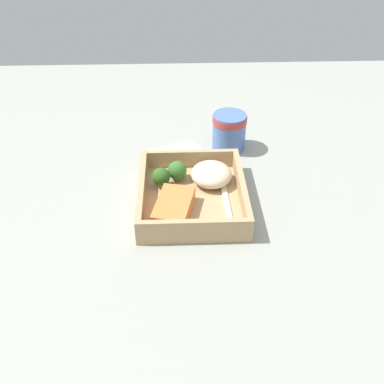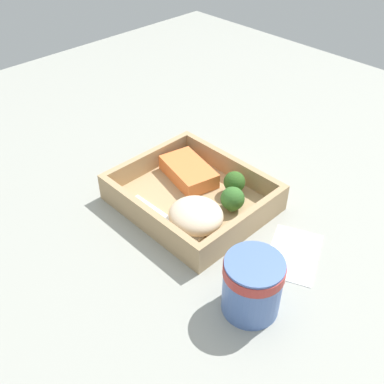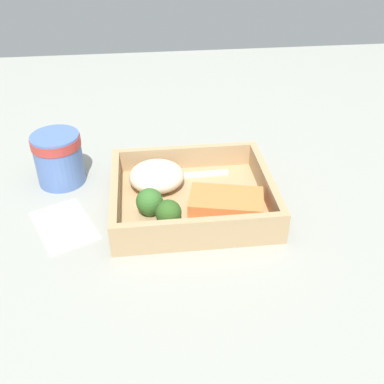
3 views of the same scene
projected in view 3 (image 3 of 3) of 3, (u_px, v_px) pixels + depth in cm
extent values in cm
cube|color=#979990|center=(192.00, 210.00, 74.39)|extent=(160.00, 160.00, 2.00)
cube|color=tan|center=(192.00, 202.00, 73.47)|extent=(25.60, 21.94, 1.20)
cube|color=tan|center=(185.00, 157.00, 80.40)|extent=(25.60, 1.20, 4.02)
cube|color=tan|center=(200.00, 231.00, 63.54)|extent=(25.60, 1.20, 4.02)
cube|color=tan|center=(266.00, 185.00, 73.11)|extent=(1.20, 19.54, 4.02)
cube|color=tan|center=(115.00, 194.00, 70.82)|extent=(1.20, 19.54, 4.02)
cube|color=orange|center=(226.00, 204.00, 69.63)|extent=(12.52, 9.03, 2.97)
ellipsoid|color=beige|center=(157.00, 176.00, 74.95)|extent=(9.30, 8.87, 4.27)
cylinder|color=#7DAB5B|center=(150.00, 211.00, 69.71)|extent=(1.59, 1.59, 1.20)
sphere|color=#366A2A|center=(149.00, 202.00, 68.70)|extent=(4.18, 4.18, 4.18)
cylinder|color=#85A05A|center=(169.00, 222.00, 67.03)|extent=(1.48, 1.48, 1.56)
sphere|color=#305A1F|center=(168.00, 213.00, 65.97)|extent=(3.90, 3.90, 3.90)
cube|color=white|center=(193.00, 175.00, 78.79)|extent=(12.43, 1.46, 0.44)
cube|color=white|center=(148.00, 178.00, 77.86)|extent=(3.46, 2.30, 0.44)
cylinder|color=#4F6EB1|center=(59.00, 159.00, 77.20)|extent=(8.11, 8.11, 9.10)
cylinder|color=#B23833|center=(55.00, 142.00, 75.28)|extent=(8.35, 8.35, 1.64)
cube|color=white|center=(64.00, 225.00, 69.50)|extent=(11.85, 13.86, 0.24)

